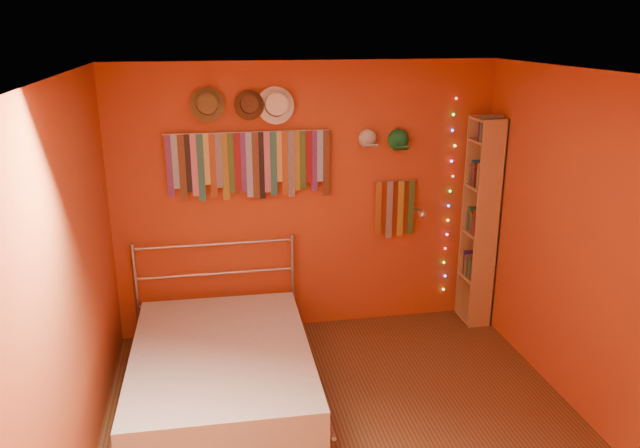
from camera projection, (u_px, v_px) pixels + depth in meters
ground at (349, 432)px, 4.47m from camera, size 3.50×3.50×0.00m
back_wall at (307, 200)px, 5.73m from camera, size 3.50×0.02×2.50m
right_wall at (592, 253)px, 4.40m from camera, size 0.02×3.50×2.50m
left_wall at (71, 290)px, 3.78m from camera, size 0.02×3.50×2.50m
ceiling at (355, 75)px, 3.71m from camera, size 3.50×3.50×0.02m
tie_rack at (250, 162)px, 5.46m from camera, size 1.45×0.03×0.60m
small_tie_rack at (395, 207)px, 5.84m from camera, size 0.40×0.03×0.56m
fedora_olive at (207, 104)px, 5.21m from camera, size 0.29×0.16×0.29m
fedora_brown at (249, 105)px, 5.28m from camera, size 0.26×0.14×0.25m
fedora_white at (276, 105)px, 5.32m from camera, size 0.32×0.18×0.32m
cap_white at (367, 139)px, 5.60m from camera, size 0.17×0.22×0.17m
cap_green at (398, 140)px, 5.66m from camera, size 0.19×0.24×0.19m
fairy_lights at (449, 199)px, 5.95m from camera, size 0.06×0.02×1.91m
reading_lamp at (421, 213)px, 5.73m from camera, size 0.07×0.30×0.09m
bookshelf at (484, 221)px, 5.89m from camera, size 0.25×0.34×2.00m
bed at (222, 370)px, 4.85m from camera, size 1.48×2.00×0.96m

